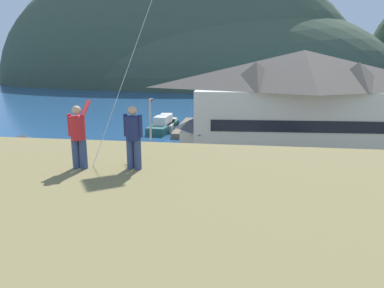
{
  "coord_description": "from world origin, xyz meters",
  "views": [
    {
      "loc": [
        3.91,
        -16.8,
        10.38
      ],
      "look_at": [
        0.21,
        9.0,
        4.01
      ],
      "focal_mm": 34.73,
      "sensor_mm": 36.0,
      "label": 1
    }
  ],
  "objects_px": {
    "parked_car_front_row_silver": "(256,195)",
    "parking_light_pole": "(151,137)",
    "storage_shed_waterside": "(205,133)",
    "parked_car_mid_row_near": "(183,191)",
    "wharf_dock": "(190,127)",
    "storage_shed_near_lot": "(26,162)",
    "parked_car_front_row_end": "(59,228)",
    "person_companion": "(133,136)",
    "harbor_lodge": "(302,101)",
    "parked_car_back_row_right": "(377,264)",
    "moored_boat_wharfside": "(163,126)",
    "moored_boat_inner_slip": "(167,124)",
    "person_kite_flyer": "(78,135)",
    "parked_car_mid_row_far": "(356,207)",
    "parked_car_front_row_red": "(104,195)",
    "moored_boat_outer_mooring": "(217,126)"
  },
  "relations": [
    {
      "from": "parked_car_front_row_silver",
      "to": "parking_light_pole",
      "type": "bearing_deg",
      "value": 156.5
    },
    {
      "from": "storage_shed_waterside",
      "to": "parked_car_mid_row_near",
      "type": "relative_size",
      "value": 1.25
    },
    {
      "from": "storage_shed_waterside",
      "to": "parked_car_mid_row_near",
      "type": "distance_m",
      "value": 13.5
    },
    {
      "from": "wharf_dock",
      "to": "storage_shed_near_lot",
      "type": "bearing_deg",
      "value": -109.54
    },
    {
      "from": "parked_car_front_row_end",
      "to": "parked_car_front_row_silver",
      "type": "bearing_deg",
      "value": 30.83
    },
    {
      "from": "storage_shed_waterside",
      "to": "person_companion",
      "type": "relative_size",
      "value": 3.05
    },
    {
      "from": "parked_car_front_row_silver",
      "to": "parking_light_pole",
      "type": "distance_m",
      "value": 9.31
    },
    {
      "from": "harbor_lodge",
      "to": "parked_car_back_row_right",
      "type": "height_order",
      "value": "harbor_lodge"
    },
    {
      "from": "storage_shed_waterside",
      "to": "person_companion",
      "type": "distance_m",
      "value": 28.7
    },
    {
      "from": "storage_shed_near_lot",
      "to": "moored_boat_wharfside",
      "type": "height_order",
      "value": "storage_shed_near_lot"
    },
    {
      "from": "wharf_dock",
      "to": "moored_boat_inner_slip",
      "type": "distance_m",
      "value": 3.49
    },
    {
      "from": "person_kite_flyer",
      "to": "parking_light_pole",
      "type": "bearing_deg",
      "value": 98.5
    },
    {
      "from": "parked_car_mid_row_far",
      "to": "parked_car_front_row_silver",
      "type": "distance_m",
      "value": 6.24
    },
    {
      "from": "moored_boat_inner_slip",
      "to": "parked_car_mid_row_near",
      "type": "distance_m",
      "value": 27.46
    },
    {
      "from": "parked_car_back_row_right",
      "to": "parked_car_mid_row_near",
      "type": "xyz_separation_m",
      "value": [
        -10.27,
        7.9,
        0.0
      ]
    },
    {
      "from": "parked_car_front_row_red",
      "to": "moored_boat_wharfside",
      "type": "bearing_deg",
      "value": 93.83
    },
    {
      "from": "person_kite_flyer",
      "to": "storage_shed_waterside",
      "type": "bearing_deg",
      "value": 89.19
    },
    {
      "from": "moored_boat_outer_mooring",
      "to": "moored_boat_inner_slip",
      "type": "height_order",
      "value": "same"
    },
    {
      "from": "harbor_lodge",
      "to": "wharf_dock",
      "type": "xyz_separation_m",
      "value": [
        -13.13,
        11.31,
        -5.34
      ]
    },
    {
      "from": "moored_boat_wharfside",
      "to": "parked_car_front_row_red",
      "type": "relative_size",
      "value": 1.79
    },
    {
      "from": "harbor_lodge",
      "to": "moored_boat_outer_mooring",
      "type": "bearing_deg",
      "value": 130.6
    },
    {
      "from": "moored_boat_outer_mooring",
      "to": "person_kite_flyer",
      "type": "relative_size",
      "value": 4.58
    },
    {
      "from": "moored_boat_wharfside",
      "to": "parked_car_front_row_red",
      "type": "distance_m",
      "value": 26.37
    },
    {
      "from": "parked_car_front_row_silver",
      "to": "person_kite_flyer",
      "type": "bearing_deg",
      "value": -110.24
    },
    {
      "from": "storage_shed_near_lot",
      "to": "parked_car_mid_row_far",
      "type": "relative_size",
      "value": 1.7
    },
    {
      "from": "moored_boat_wharfside",
      "to": "moored_boat_inner_slip",
      "type": "bearing_deg",
      "value": 85.91
    },
    {
      "from": "parked_car_front_row_end",
      "to": "person_kite_flyer",
      "type": "height_order",
      "value": "person_kite_flyer"
    },
    {
      "from": "parking_light_pole",
      "to": "person_companion",
      "type": "distance_m",
      "value": 18.86
    },
    {
      "from": "parked_car_mid_row_far",
      "to": "parked_car_front_row_silver",
      "type": "height_order",
      "value": "same"
    },
    {
      "from": "moored_boat_wharfside",
      "to": "moored_boat_inner_slip",
      "type": "relative_size",
      "value": 1.1
    },
    {
      "from": "storage_shed_waterside",
      "to": "parked_car_back_row_right",
      "type": "height_order",
      "value": "storage_shed_waterside"
    },
    {
      "from": "moored_boat_outer_mooring",
      "to": "parked_car_mid_row_near",
      "type": "bearing_deg",
      "value": -90.76
    },
    {
      "from": "parked_car_front_row_end",
      "to": "person_companion",
      "type": "height_order",
      "value": "person_companion"
    },
    {
      "from": "harbor_lodge",
      "to": "parked_car_front_row_end",
      "type": "bearing_deg",
      "value": -125.86
    },
    {
      "from": "moored_boat_wharfside",
      "to": "parked_car_front_row_end",
      "type": "distance_m",
      "value": 31.39
    },
    {
      "from": "storage_shed_waterside",
      "to": "moored_boat_outer_mooring",
      "type": "height_order",
      "value": "storage_shed_waterside"
    },
    {
      "from": "harbor_lodge",
      "to": "person_kite_flyer",
      "type": "height_order",
      "value": "harbor_lodge"
    },
    {
      "from": "parked_car_mid_row_far",
      "to": "parked_car_front_row_red",
      "type": "xyz_separation_m",
      "value": [
        -16.33,
        -0.33,
        0.0
      ]
    },
    {
      "from": "moored_boat_inner_slip",
      "to": "parked_car_mid_row_near",
      "type": "xyz_separation_m",
      "value": [
        6.81,
        -26.6,
        0.34
      ]
    },
    {
      "from": "parked_car_front_row_end",
      "to": "parking_light_pole",
      "type": "height_order",
      "value": "parking_light_pole"
    },
    {
      "from": "parked_car_front_row_silver",
      "to": "parked_car_mid_row_far",
      "type": "bearing_deg",
      "value": -9.6
    },
    {
      "from": "moored_boat_inner_slip",
      "to": "person_kite_flyer",
      "type": "height_order",
      "value": "person_kite_flyer"
    },
    {
      "from": "parked_car_mid_row_far",
      "to": "parked_car_mid_row_near",
      "type": "relative_size",
      "value": 1.02
    },
    {
      "from": "moored_boat_inner_slip",
      "to": "person_companion",
      "type": "relative_size",
      "value": 4.08
    },
    {
      "from": "wharf_dock",
      "to": "parked_car_front_row_red",
      "type": "height_order",
      "value": "parked_car_front_row_red"
    },
    {
      "from": "parked_car_mid_row_far",
      "to": "parked_car_front_row_end",
      "type": "bearing_deg",
      "value": -162.33
    },
    {
      "from": "moored_boat_wharfside",
      "to": "parked_car_back_row_right",
      "type": "xyz_separation_m",
      "value": [
        17.22,
        -32.62,
        0.34
      ]
    },
    {
      "from": "moored_boat_wharfside",
      "to": "person_companion",
      "type": "relative_size",
      "value": 4.49
    },
    {
      "from": "storage_shed_waterside",
      "to": "moored_boat_outer_mooring",
      "type": "relative_size",
      "value": 0.63
    },
    {
      "from": "parked_car_back_row_right",
      "to": "person_companion",
      "type": "xyz_separation_m",
      "value": [
        -9.16,
        -6.72,
        7.16
      ]
    }
  ]
}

